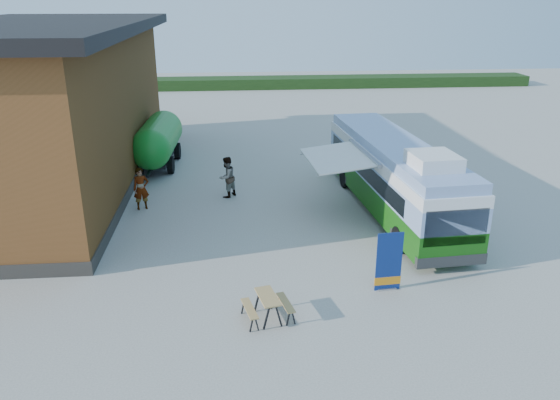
{
  "coord_description": "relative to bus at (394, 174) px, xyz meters",
  "views": [
    {
      "loc": [
        -1.78,
        -16.3,
        8.58
      ],
      "look_at": [
        -0.08,
        2.72,
        1.4
      ],
      "focal_mm": 35.0,
      "sensor_mm": 36.0,
      "label": 1
    }
  ],
  "objects": [
    {
      "name": "ground",
      "position": [
        -4.81,
        -4.64,
        -1.68
      ],
      "size": [
        100.0,
        100.0,
        0.0
      ],
      "primitive_type": "plane",
      "color": "#BCB7AD",
      "rests_on": "ground"
    },
    {
      "name": "barn",
      "position": [
        -15.31,
        5.36,
        1.91
      ],
      "size": [
        9.6,
        21.2,
        7.5
      ],
      "color": "brown",
      "rests_on": "ground"
    },
    {
      "name": "hedge",
      "position": [
        3.19,
        33.36,
        -1.18
      ],
      "size": [
        40.0,
        3.0,
        1.0
      ],
      "primitive_type": "cube",
      "color": "#264419",
      "rests_on": "ground"
    },
    {
      "name": "bus",
      "position": [
        0.0,
        0.0,
        0.0
      ],
      "size": [
        3.26,
        11.58,
        3.51
      ],
      "rotation": [
        0.0,
        0.0,
        0.07
      ],
      "color": "#1F6D12",
      "rests_on": "ground"
    },
    {
      "name": "awning",
      "position": [
        -2.24,
        -0.06,
        0.89
      ],
      "size": [
        2.66,
        3.98,
        0.49
      ],
      "rotation": [
        0.0,
        0.0,
        0.07
      ],
      "color": "white",
      "rests_on": "ground"
    },
    {
      "name": "banner",
      "position": [
        -1.94,
        -6.39,
        -0.89
      ],
      "size": [
        0.84,
        0.22,
        1.93
      ],
      "rotation": [
        0.0,
        0.0,
        0.07
      ],
      "color": "navy",
      "rests_on": "ground"
    },
    {
      "name": "picnic_table",
      "position": [
        -5.75,
        -7.7,
        -1.13
      ],
      "size": [
        1.51,
        1.4,
        0.74
      ],
      "rotation": [
        0.0,
        0.0,
        0.22
      ],
      "color": "tan",
      "rests_on": "ground"
    },
    {
      "name": "person_a",
      "position": [
        -10.51,
        1.26,
        -0.77
      ],
      "size": [
        0.77,
        0.62,
        1.82
      ],
      "primitive_type": "imported",
      "rotation": [
        0.0,
        0.0,
        0.32
      ],
      "color": "#999999",
      "rests_on": "ground"
    },
    {
      "name": "person_b",
      "position": [
        -6.89,
        2.44,
        -0.75
      ],
      "size": [
        1.12,
        1.15,
        1.86
      ],
      "primitive_type": "imported",
      "rotation": [
        0.0,
        0.0,
        -2.27
      ],
      "color": "#999999",
      "rests_on": "ground"
    },
    {
      "name": "slurry_tanker",
      "position": [
        -10.51,
        7.57,
        -0.23
      ],
      "size": [
        2.2,
        6.84,
        2.52
      ],
      "rotation": [
        0.0,
        0.0,
        -0.04
      ],
      "color": "#178125",
      "rests_on": "ground"
    }
  ]
}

